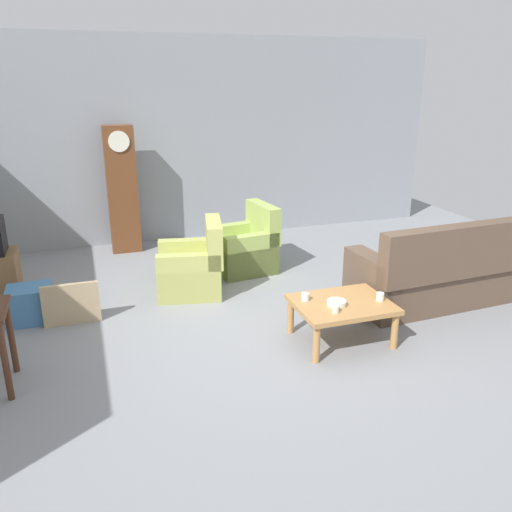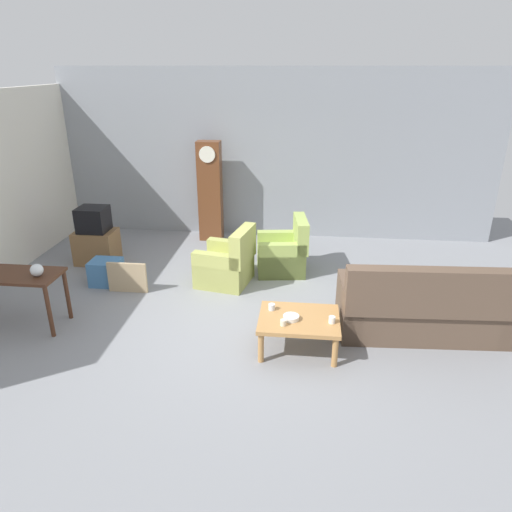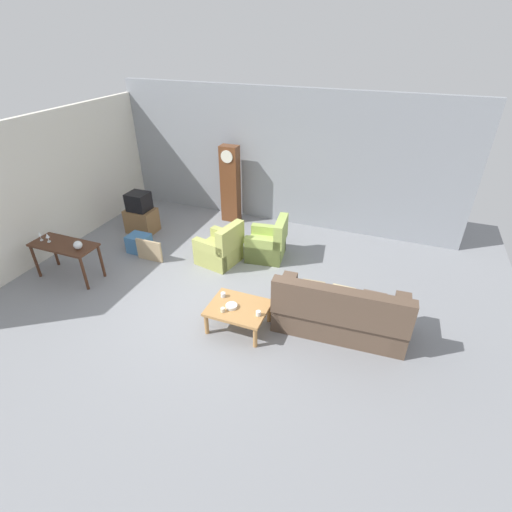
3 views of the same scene
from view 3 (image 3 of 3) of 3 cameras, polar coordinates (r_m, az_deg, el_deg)
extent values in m
plane|color=gray|center=(7.11, -5.15, -6.41)|extent=(10.40, 10.40, 0.00)
cube|color=gray|center=(9.38, 4.21, 14.31)|extent=(8.40, 0.16, 3.20)
cube|color=silver|center=(9.16, -29.14, 8.93)|extent=(0.12, 6.40, 2.88)
cube|color=brown|center=(6.47, 12.36, -9.07)|extent=(2.14, 0.95, 0.44)
cube|color=brown|center=(5.86, 12.47, -7.38)|extent=(2.11, 0.31, 0.60)
cube|color=brown|center=(6.43, 20.79, -9.55)|extent=(0.29, 0.85, 0.68)
cube|color=brown|center=(6.49, 4.31, -6.79)|extent=(0.29, 0.85, 0.68)
cube|color=brown|center=(6.27, 17.19, -6.70)|extent=(0.36, 0.12, 0.36)
cube|color=#C6B284|center=(6.26, 12.83, -5.99)|extent=(0.36, 0.12, 0.36)
cube|color=#9E8966|center=(6.30, 8.50, -5.25)|extent=(0.37, 0.15, 0.36)
cube|color=tan|center=(8.09, -5.61, 0.43)|extent=(0.89, 0.89, 0.40)
cube|color=tan|center=(7.69, -3.89, 2.71)|extent=(0.33, 0.78, 0.52)
cube|color=tan|center=(8.24, -4.38, 1.93)|extent=(0.78, 0.31, 0.60)
cube|color=tan|center=(7.84, -6.97, 0.10)|extent=(0.78, 0.31, 0.60)
cube|color=#A1B85A|center=(8.22, 1.45, 1.13)|extent=(0.85, 0.85, 0.40)
cube|color=#A1B85A|center=(7.95, 3.75, 3.72)|extent=(0.28, 0.78, 0.52)
cube|color=#A1B85A|center=(8.43, 1.89, 2.72)|extent=(0.77, 0.26, 0.60)
cube|color=#A1B85A|center=(7.92, 0.99, 0.69)|extent=(0.77, 0.26, 0.60)
cube|color=#B27F47|center=(6.24, -2.69, -7.78)|extent=(0.96, 0.76, 0.05)
cylinder|color=#B27F47|center=(6.31, -7.42, -10.08)|extent=(0.07, 0.07, 0.38)
cylinder|color=#B27F47|center=(6.03, -0.12, -12.09)|extent=(0.07, 0.07, 0.38)
cylinder|color=#B27F47|center=(6.75, -4.87, -6.72)|extent=(0.07, 0.07, 0.38)
cylinder|color=#B27F47|center=(6.49, 1.98, -8.41)|extent=(0.07, 0.07, 0.38)
cube|color=#472819|center=(8.18, -26.90, 1.50)|extent=(1.30, 0.56, 0.04)
cylinder|color=#472819|center=(8.66, -30.15, -0.69)|extent=(0.06, 0.06, 0.71)
cylinder|color=#472819|center=(7.81, -24.36, -2.44)|extent=(0.06, 0.06, 0.71)
cylinder|color=#472819|center=(8.90, -27.99, 0.80)|extent=(0.06, 0.06, 0.71)
cylinder|color=#472819|center=(8.08, -22.16, -0.74)|extent=(0.06, 0.06, 0.71)
cube|color=brown|center=(9.59, -3.86, 10.65)|extent=(0.44, 0.28, 1.92)
cylinder|color=silver|center=(9.23, -4.43, 14.63)|extent=(0.30, 0.02, 0.30)
cube|color=brown|center=(9.64, -16.74, 5.11)|extent=(0.68, 0.52, 0.57)
cube|color=black|center=(9.44, -17.20, 7.81)|extent=(0.48, 0.44, 0.42)
cube|color=tan|center=(8.39, -15.71, 0.81)|extent=(0.60, 0.05, 0.47)
cube|color=teal|center=(8.81, -17.10, 1.84)|extent=(0.46, 0.39, 0.40)
sphere|color=silver|center=(7.83, -25.15, 1.50)|extent=(0.16, 0.16, 0.16)
cylinder|color=white|center=(6.03, 0.35, -8.59)|extent=(0.08, 0.08, 0.08)
cylinder|color=silver|center=(6.43, -4.95, -5.82)|extent=(0.08, 0.08, 0.08)
cylinder|color=beige|center=(6.13, -5.00, -8.03)|extent=(0.07, 0.07, 0.07)
cylinder|color=white|center=(6.20, -3.70, -7.51)|extent=(0.19, 0.19, 0.05)
cylinder|color=silver|center=(8.50, -29.47, 2.09)|extent=(0.06, 0.06, 0.02)
cylinder|color=silver|center=(8.47, -29.56, 2.40)|extent=(0.01, 0.01, 0.09)
cone|color=silver|center=(8.44, -29.71, 2.91)|extent=(0.07, 0.07, 0.09)
cylinder|color=silver|center=(8.37, -28.60, 1.91)|extent=(0.07, 0.07, 0.02)
cylinder|color=silver|center=(8.34, -28.68, 2.21)|extent=(0.01, 0.01, 0.08)
cone|color=silver|center=(8.31, -28.82, 2.70)|extent=(0.07, 0.07, 0.08)
camera|label=1|loc=(4.72, -59.92, -7.77)|focal=36.74mm
camera|label=2|loc=(2.34, -68.47, -20.49)|focal=32.81mm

